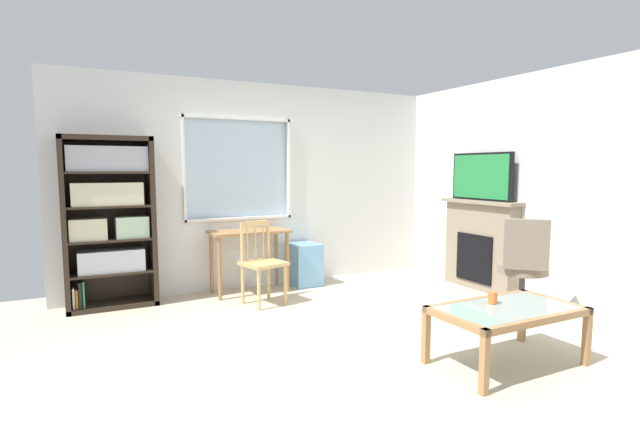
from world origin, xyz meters
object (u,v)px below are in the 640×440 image
at_px(tv, 481,177).
at_px(coffee_table, 507,315).
at_px(fireplace, 480,245).
at_px(office_chair, 524,263).
at_px(plastic_drawer_unit, 304,264).
at_px(sippy_cup, 493,297).
at_px(bookshelf, 108,215).
at_px(desk_under_window, 249,241).
at_px(wooden_chair, 262,262).

distance_m(tv, coffee_table, 2.57).
relative_size(fireplace, office_chair, 1.13).
bearing_deg(plastic_drawer_unit, sippy_cup, -85.00).
bearing_deg(plastic_drawer_unit, coffee_table, -84.80).
distance_m(tv, office_chair, 1.44).
height_order(bookshelf, plastic_drawer_unit, bookshelf).
xyz_separation_m(bookshelf, fireplace, (4.08, -1.23, -0.44)).
xyz_separation_m(desk_under_window, fireplace, (2.57, -1.12, -0.07)).
bearing_deg(desk_under_window, tv, -23.67).
xyz_separation_m(plastic_drawer_unit, fireplace, (1.83, -1.17, 0.28)).
xyz_separation_m(desk_under_window, coffee_table, (1.02, -2.92, -0.23)).
relative_size(tv, coffee_table, 0.83).
xyz_separation_m(coffee_table, sippy_cup, (-0.02, 0.12, 0.11)).
distance_m(wooden_chair, tv, 2.81).
distance_m(plastic_drawer_unit, coffee_table, 2.99).
distance_m(fireplace, coffee_table, 2.39).
relative_size(plastic_drawer_unit, sippy_cup, 5.88).
bearing_deg(plastic_drawer_unit, fireplace, -32.65).
bearing_deg(bookshelf, desk_under_window, -4.08).
relative_size(wooden_chair, coffee_table, 0.82).
height_order(office_chair, sippy_cup, office_chair).
relative_size(wooden_chair, fireplace, 0.80).
relative_size(tv, sippy_cup, 10.16).
xyz_separation_m(desk_under_window, wooden_chair, (-0.04, -0.51, -0.15)).
bearing_deg(tv, bookshelf, 163.20).
relative_size(desk_under_window, coffee_table, 0.84).
bearing_deg(fireplace, desk_under_window, 156.48).
xyz_separation_m(desk_under_window, office_chair, (2.06, -2.19, -0.06)).
bearing_deg(plastic_drawer_unit, tv, -32.91).
xyz_separation_m(bookshelf, sippy_cup, (2.50, -2.90, -0.50)).
distance_m(bookshelf, wooden_chair, 1.68).
bearing_deg(bookshelf, wooden_chair, -22.92).
bearing_deg(tv, coffee_table, -130.47).
bearing_deg(office_chair, desk_under_window, 133.17).
bearing_deg(fireplace, plastic_drawer_unit, 147.35).
relative_size(plastic_drawer_unit, office_chair, 0.53).
height_order(wooden_chair, fireplace, fireplace).
bearing_deg(coffee_table, wooden_chair, 113.65).
bearing_deg(sippy_cup, office_chair, 29.63).
relative_size(bookshelf, tv, 1.98).
height_order(bookshelf, desk_under_window, bookshelf).
bearing_deg(desk_under_window, plastic_drawer_unit, 3.83).
height_order(plastic_drawer_unit, sippy_cup, sippy_cup).
bearing_deg(coffee_table, fireplace, 49.20).
bearing_deg(fireplace, coffee_table, -130.80).
xyz_separation_m(fireplace, coffee_table, (-1.55, -1.80, -0.17)).
height_order(desk_under_window, office_chair, office_chair).
distance_m(wooden_chair, plastic_drawer_unit, 0.99).
bearing_deg(plastic_drawer_unit, office_chair, -59.70).
relative_size(wooden_chair, plastic_drawer_unit, 1.70).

